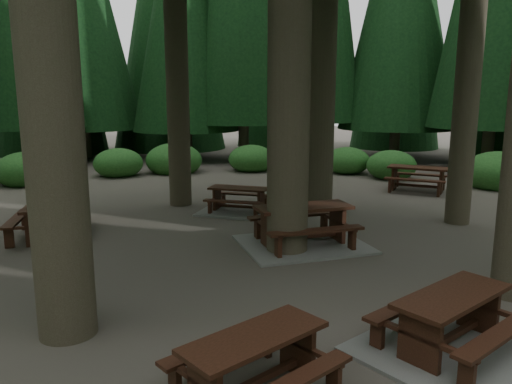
{
  "coord_description": "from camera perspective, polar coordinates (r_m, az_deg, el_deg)",
  "views": [
    {
      "loc": [
        -1.03,
        -9.55,
        3.2
      ],
      "look_at": [
        0.26,
        1.04,
        1.1
      ],
      "focal_mm": 35.0,
      "sensor_mm": 36.0,
      "label": 1
    }
  ],
  "objects": [
    {
      "name": "picnic_table_e",
      "position": [
        5.57,
        -0.14,
        -18.2
      ],
      "size": [
        2.1,
        2.02,
        0.71
      ],
      "rotation": [
        0.0,
        0.0,
        0.6
      ],
      "color": "black",
      "rests_on": "ground"
    },
    {
      "name": "picnic_table_f",
      "position": [
        6.98,
        21.33,
        -14.62
      ],
      "size": [
        2.91,
        2.79,
        0.77
      ],
      "rotation": [
        0.0,
        0.0,
        0.58
      ],
      "color": "gray",
      "rests_on": "ground"
    },
    {
      "name": "shrub_ring",
      "position": [
        10.81,
        2.54,
        -3.88
      ],
      "size": [
        23.86,
        24.64,
        1.49
      ],
      "color": "#256121",
      "rests_on": "ground"
    },
    {
      "name": "picnic_table_c",
      "position": [
        13.73,
        -1.98,
        -1.39
      ],
      "size": [
        2.54,
        2.35,
        0.69
      ],
      "rotation": [
        0.0,
        0.0,
        -0.4
      ],
      "color": "gray",
      "rests_on": "ground"
    },
    {
      "name": "picnic_table_d",
      "position": [
        17.45,
        18.0,
        1.85
      ],
      "size": [
        2.43,
        2.33,
        0.82
      ],
      "rotation": [
        0.0,
        0.0,
        -0.59
      ],
      "color": "black",
      "rests_on": "ground"
    },
    {
      "name": "ground",
      "position": [
        10.12,
        -0.74,
        -7.29
      ],
      "size": [
        80.0,
        80.0,
        0.0
      ],
      "primitive_type": "plane",
      "color": "#544C44",
      "rests_on": "ground"
    },
    {
      "name": "picnic_table_b",
      "position": [
        12.25,
        -22.9,
        -2.35
      ],
      "size": [
        1.63,
        1.96,
        0.8
      ],
      "rotation": [
        0.0,
        0.0,
        1.66
      ],
      "color": "black",
      "rests_on": "ground"
    },
    {
      "name": "picnic_table_a",
      "position": [
        10.74,
        5.39,
        -4.5
      ],
      "size": [
        2.94,
        2.58,
        0.88
      ],
      "rotation": [
        0.0,
        0.0,
        0.19
      ],
      "color": "gray",
      "rests_on": "ground"
    }
  ]
}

